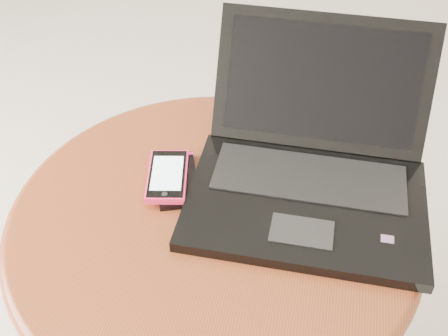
# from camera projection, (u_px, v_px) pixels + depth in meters

# --- Properties ---
(table) EXTENTS (0.65, 0.65, 0.52)m
(table) POSITION_uv_depth(u_px,v_px,m) (214.00, 258.00, 0.95)
(table) COLOR #4D2717
(table) RESTS_ON ground
(laptop) EXTENTS (0.37, 0.37, 0.22)m
(laptop) POSITION_uv_depth(u_px,v_px,m) (311.00, 167.00, 0.90)
(laptop) COLOR black
(laptop) RESTS_ON table
(phone_black) EXTENTS (0.10, 0.14, 0.01)m
(phone_black) POSITION_uv_depth(u_px,v_px,m) (177.00, 180.00, 0.93)
(phone_black) COLOR black
(phone_black) RESTS_ON table
(phone_pink) EXTENTS (0.09, 0.13, 0.01)m
(phone_pink) POSITION_uv_depth(u_px,v_px,m) (167.00, 176.00, 0.92)
(phone_pink) COLOR #FF255A
(phone_pink) RESTS_ON phone_black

